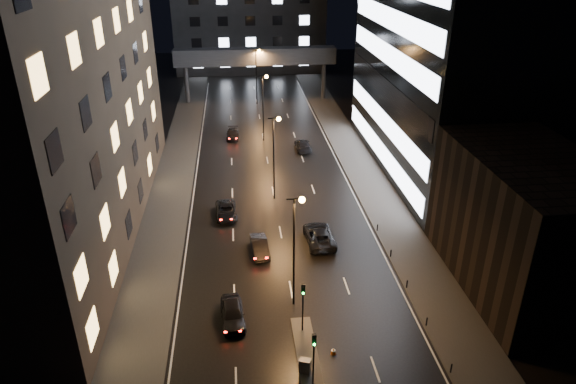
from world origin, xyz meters
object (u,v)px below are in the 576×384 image
car_away_d (233,134)px  utility_cabinet (305,366)px  car_away_c (226,211)px  car_away_b (260,246)px  car_toward_b (303,145)px  car_away_a (233,313)px  car_toward_a (319,235)px

car_away_d → utility_cabinet: car_away_d is taller
car_away_c → utility_cabinet: bearing=-79.9°
car_away_b → utility_cabinet: (2.30, -16.09, -0.02)m
utility_cabinet → car_away_c: bearing=124.1°
car_away_d → car_toward_b: bearing=-27.8°
car_away_a → car_toward_b: 38.63m
car_away_a → car_toward_a: size_ratio=0.79×
car_away_a → car_away_c: size_ratio=0.93×
car_away_a → car_toward_a: bearing=46.9°
car_toward_a → utility_cabinet: bearing=75.6°
car_toward_a → car_toward_b: car_toward_a is taller
car_away_c → car_toward_b: size_ratio=0.96×
car_away_b → car_toward_b: size_ratio=0.86×
car_away_c → car_toward_b: (11.20, 19.32, 0.06)m
car_away_b → car_away_d: size_ratio=0.95×
car_away_a → car_away_d: car_away_a is taller
car_away_c → car_toward_a: (9.44, -6.56, 0.13)m
car_away_d → car_toward_b: 11.88m
car_away_b → car_toward_a: size_ratio=0.75×
car_away_b → utility_cabinet: size_ratio=3.96×
car_away_d → car_toward_b: size_ratio=0.90×
car_toward_a → car_toward_b: 25.94m
car_away_b → car_away_c: 8.55m
car_away_c → utility_cabinet: (5.60, -23.97, 0.02)m
car_away_b → car_toward_b: 28.33m
utility_cabinet → car_away_a: bearing=150.3°
car_away_c → utility_cabinet: 24.62m
car_away_d → car_toward_a: 33.02m
car_away_c → car_toward_a: size_ratio=0.84×
car_toward_a → utility_cabinet: car_toward_a is taller
car_away_d → car_toward_a: car_toward_a is taller
car_toward_b → car_away_d: bearing=-30.7°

